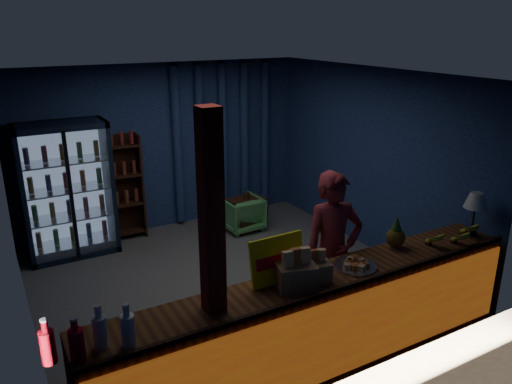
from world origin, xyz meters
TOP-DOWN VIEW (x-y plane):
  - ground at (0.00, 0.00)m, footprint 4.60×4.60m
  - room_walls at (0.00, 0.00)m, footprint 4.60×4.60m
  - counter at (0.00, -1.91)m, footprint 4.40×0.57m
  - support_post at (-1.05, -1.90)m, footprint 0.16×0.16m
  - beverage_cooler at (-1.55, 1.92)m, footprint 1.20×0.62m
  - bottle_shelf at (-0.70, 2.06)m, footprint 0.50×0.28m
  - curtain_folds at (1.00, 2.14)m, footprint 1.74×0.14m
  - framed_picture at (0.85, 2.10)m, footprint 0.36×0.04m
  - shopkeeper at (0.54, -1.41)m, footprint 0.72×0.55m
  - green_chair at (0.96, 1.42)m, footprint 0.60×0.61m
  - side_table at (1.04, 1.42)m, footprint 0.63×0.50m
  - yellow_sign at (-0.36, -1.76)m, footprint 0.54×0.12m
  - soda_bottles at (-2.05, -2.00)m, footprint 0.63×0.19m
  - snack_box_left at (-0.27, -1.91)m, footprint 0.40×0.36m
  - snack_box_centre at (-0.05, -1.90)m, footprint 0.31×0.28m
  - pastry_tray at (0.42, -1.90)m, footprint 0.41×0.41m
  - banana_bunches at (1.69, -1.96)m, footprint 0.77×0.30m
  - table_lamp at (2.05, -1.92)m, footprint 0.25×0.25m
  - pineapple at (1.08, -1.75)m, footprint 0.20×0.20m

SIDE VIEW (x-z plane):
  - ground at x=0.00m, z-range 0.00..0.00m
  - side_table at x=1.04m, z-range -0.05..0.56m
  - green_chair at x=0.96m, z-range 0.00..0.54m
  - counter at x=0.00m, z-range -0.02..0.97m
  - bottle_shelf at x=-0.70m, z-range -0.01..1.59m
  - shopkeeper at x=0.54m, z-range 0.00..1.75m
  - beverage_cooler at x=-1.55m, z-range -0.02..1.88m
  - pastry_tray at x=0.42m, z-range 0.94..1.01m
  - banana_bunches at x=1.69m, z-range 0.95..1.12m
  - snack_box_centre at x=-0.05m, z-range 0.91..1.19m
  - snack_box_left at x=-0.27m, z-range 0.90..1.26m
  - soda_bottles at x=-2.05m, z-range 0.92..1.26m
  - pineapple at x=1.08m, z-range 0.92..1.26m
  - yellow_sign at x=-0.36m, z-range 0.95..1.38m
  - support_post at x=-1.05m, z-range 0.00..2.60m
  - curtain_folds at x=1.00m, z-range 0.05..2.55m
  - table_lamp at x=2.05m, z-range 1.09..1.57m
  - room_walls at x=0.00m, z-range -0.73..3.87m
  - framed_picture at x=0.85m, z-range 1.61..1.89m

